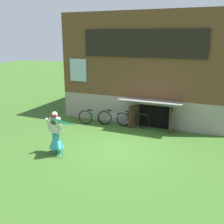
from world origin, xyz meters
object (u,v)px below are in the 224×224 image
object	(u,v)px
bicycle_green	(95,117)
bicycle_silver	(114,118)
bicycle_black	(133,120)
person	(56,136)
kite	(55,128)

from	to	relation	value
bicycle_green	bicycle_silver	bearing A→B (deg)	-1.01
bicycle_silver	bicycle_green	world-z (taller)	bicycle_silver
bicycle_black	bicycle_silver	size ratio (longest dim) A/B	0.99
bicycle_silver	bicycle_green	distance (m)	0.93
person	bicycle_green	xyz separation A→B (m)	(-0.20, 3.49, -0.30)
person	bicycle_green	size ratio (longest dim) A/B	1.00
bicycle_black	bicycle_silver	bearing A→B (deg)	-173.29
kite	bicycle_black	xyz separation A→B (m)	(1.25, 4.34, -0.81)
bicycle_black	bicycle_silver	distance (m)	0.91
bicycle_black	bicycle_green	world-z (taller)	bicycle_black
person	bicycle_black	world-z (taller)	person
kite	bicycle_black	world-z (taller)	kite
bicycle_silver	bicycle_green	bearing A→B (deg)	-169.84
kite	bicycle_black	distance (m)	4.59
kite	bicycle_silver	xyz separation A→B (m)	(0.35, 4.23, -0.81)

